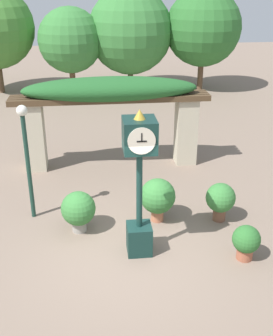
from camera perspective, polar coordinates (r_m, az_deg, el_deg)
The scene contains 9 objects.
ground_plane at distance 8.96m, azimuth -1.56°, elevation -11.47°, with size 60.00×60.00×0.00m, color #7F6B5B.
pedestal_clock at distance 8.14m, azimuth 0.39°, elevation -1.34°, with size 0.62×0.67×3.09m.
pergola at distance 12.25m, azimuth -3.54°, elevation 9.05°, with size 5.72×1.21×2.71m.
potted_plant_near_left at distance 8.86m, azimuth 14.63°, elevation -9.54°, with size 0.57×0.57×0.75m.
potted_plant_near_right at distance 9.48m, azimuth -7.88°, elevation -5.59°, with size 0.77×0.77×0.96m.
potted_plant_far_left at distance 9.99m, azimuth 11.31°, elevation -4.14°, with size 0.69×0.69×0.94m.
potted_plant_far_right at distance 9.76m, azimuth 2.89°, elevation -3.93°, with size 0.83×0.83×1.06m.
lamp_post at distance 9.75m, azimuth -14.71°, elevation 2.55°, with size 0.24×0.24×2.76m.
tree_line at distance 21.29m, azimuth -4.52°, elevation 18.05°, with size 13.77×4.24×5.02m.
Camera 1 is at (-0.57, -7.24, 5.25)m, focal length 45.00 mm.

